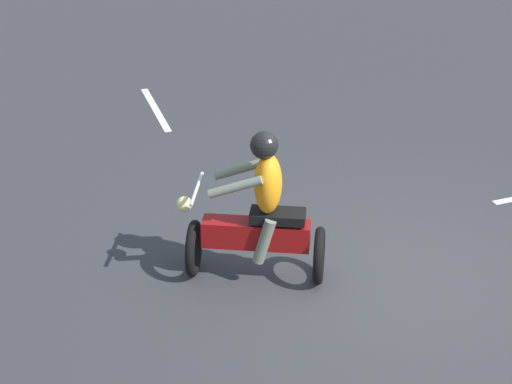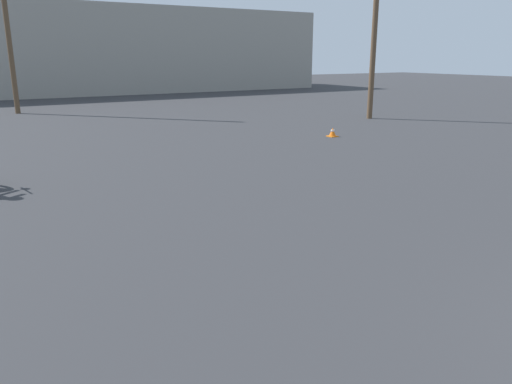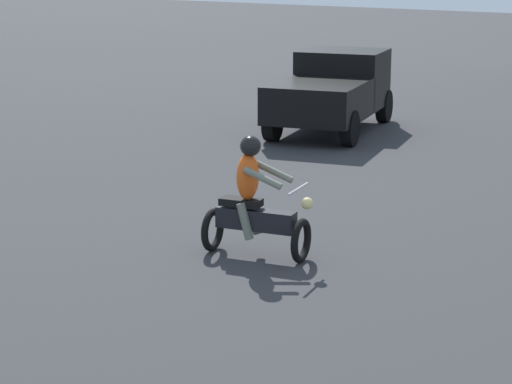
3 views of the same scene
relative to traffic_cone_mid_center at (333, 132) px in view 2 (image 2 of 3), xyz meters
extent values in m
cube|color=orange|center=(0.00, 0.00, -0.13)|extent=(0.32, 0.32, 0.03)
cone|color=orange|center=(0.00, 0.00, 0.02)|extent=(0.24, 0.24, 0.28)
cylinder|color=white|center=(0.00, 0.00, 0.06)|extent=(0.13, 0.13, 0.05)
cylinder|color=brown|center=(4.83, 3.19, 3.87)|extent=(0.24, 0.24, 8.05)
cube|color=gray|center=(1.42, 26.78, 2.98)|extent=(29.63, 9.03, 6.26)
camera|label=1|loc=(-0.94, -5.63, 5.50)|focal=70.00mm
camera|label=2|loc=(-11.41, -13.47, 2.62)|focal=35.00mm
camera|label=3|loc=(-4.49, -12.34, 3.98)|focal=70.00mm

